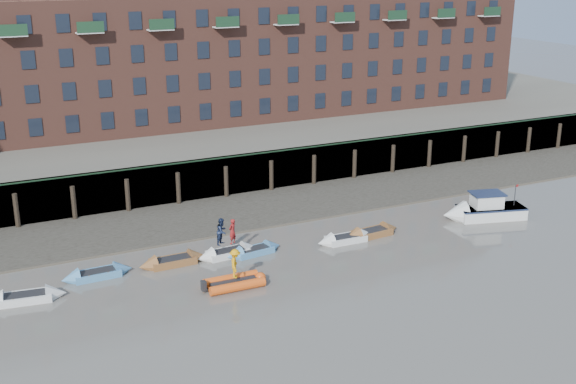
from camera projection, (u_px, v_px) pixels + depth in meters
ground at (337, 317)px, 39.00m from camera, size 220.00×220.00×0.00m
foreshore at (220, 215)px, 54.41m from camera, size 110.00×8.00×0.50m
mud_band at (237, 230)px, 51.50m from camera, size 110.00×1.60×0.10m
river_wall at (200, 180)px, 57.67m from camera, size 110.00×1.23×3.30m
bank_terrace at (153, 142)px, 69.33m from camera, size 110.00×28.00×3.20m
apartment_terrace at (143, 22)px, 66.71m from camera, size 80.60×15.56×20.98m
rowboat_0 at (25, 298)px, 40.71m from camera, size 4.61×1.90×1.30m
rowboat_1 at (97, 274)px, 43.75m from camera, size 4.31×1.35×1.24m
rowboat_2 at (173, 261)px, 45.59m from camera, size 4.43×1.36×1.28m
rowboat_3 at (228, 253)px, 46.89m from camera, size 4.33×1.50×1.24m
rowboat_4 at (254, 251)px, 47.23m from camera, size 4.09×1.65×1.15m
rowboat_5 at (346, 239)px, 49.25m from camera, size 4.30×1.33×1.24m
rowboat_6 at (372, 233)px, 50.28m from camera, size 4.54×1.67×1.29m
rib_tender at (237, 282)px, 42.55m from camera, size 3.71×1.80×0.64m
motor_launch at (478, 211)px, 53.45m from camera, size 6.51×3.60×2.56m
person_rower_a at (232, 231)px, 46.59m from camera, size 0.73×0.66×1.67m
person_rower_b at (222, 231)px, 46.43m from camera, size 1.10×1.08×1.78m
person_rib_crew at (235, 263)px, 42.15m from camera, size 1.06×1.31×1.77m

